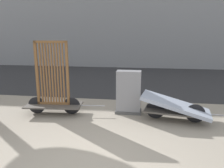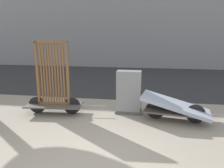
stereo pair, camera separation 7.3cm
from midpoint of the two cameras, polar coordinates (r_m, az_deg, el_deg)
name	(u,v)px [view 2 (the right image)]	position (r m, az deg, el deg)	size (l,w,h in m)	color
ground_plane	(89,168)	(4.13, -5.55, -21.05)	(60.00, 60.00, 0.00)	gray
road_strip	(129,78)	(11.84, 4.70, 1.44)	(56.00, 8.11, 0.01)	#2D2D30
building_facade	(137,3)	(17.82, 6.71, 20.28)	(48.00, 4.00, 9.39)	gray
bike_cart_with_bedframe	(54,91)	(6.60, -14.68, -1.69)	(2.34, 0.88, 2.14)	#4C4742
bike_cart_with_mattress	(175,107)	(6.19, 16.56, -5.74)	(2.46, 1.11, 0.71)	#4C4742
utility_cabinet	(129,94)	(6.50, 4.73, -2.52)	(0.77, 0.43, 1.28)	#4C4C4C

